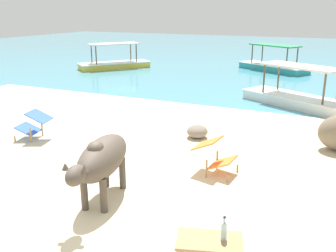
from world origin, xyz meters
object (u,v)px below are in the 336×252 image
deck_chair_near (215,154)px  cow (102,159)px  low_bench_table (209,245)px  boat_yellow (114,63)px  boat_teal (273,65)px  deck_chair_far (34,123)px  boat_white (298,97)px  bottle (224,230)px

deck_chair_near → cow: bearing=-122.3°
low_bench_table → boat_yellow: bearing=109.0°
deck_chair_near → boat_teal: boat_teal is taller
boat_teal → deck_chair_far: bearing=-74.2°
low_bench_table → boat_white: bearing=73.0°
deck_chair_near → boat_yellow: (-8.90, 10.49, -0.13)m
bottle → boat_white: 8.75m
cow → boat_teal: 14.87m
boat_white → boat_teal: size_ratio=1.01×
deck_chair_far → boat_white: (5.22, 6.06, -0.13)m
low_bench_table → deck_chair_far: (-5.28, 2.76, 0.04)m
cow → bottle: 2.41m
cow → deck_chair_near: 2.20m
cow → deck_chair_far: 3.68m
deck_chair_far → boat_teal: (3.21, 13.04, -0.13)m
deck_chair_far → boat_teal: boat_teal is taller
boat_yellow → boat_teal: size_ratio=0.96×
boat_yellow → boat_teal: bearing=146.4°
bottle → deck_chair_far: 6.05m
low_bench_table → boat_teal: bearing=80.0°
cow → boat_white: bearing=154.1°
low_bench_table → deck_chair_near: 2.81m
boat_white → bottle: bearing=118.9°
bottle → boat_teal: size_ratio=0.08×
cow → deck_chair_far: (-3.18, 1.83, -0.32)m
boat_white → low_bench_table: bearing=118.0°
boat_yellow → boat_teal: same height
cow → boat_yellow: boat_yellow is taller
deck_chair_far → boat_teal: bearing=-117.6°
cow → boat_yellow: bearing=-159.5°
bottle → boat_teal: 15.88m
boat_teal → boat_yellow: bearing=-131.5°
boat_yellow → boat_white: 10.60m
bottle → boat_yellow: bearing=127.0°
boat_teal → cow: bearing=-60.5°
deck_chair_near → boat_white: 6.18m
bottle → deck_chair_near: bottle is taller
cow → boat_white: 8.16m
low_bench_table → deck_chair_far: deck_chair_far is taller
bottle → deck_chair_far: size_ratio=0.34×
bottle → boat_white: boat_white is taller
boat_white → boat_teal: same height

